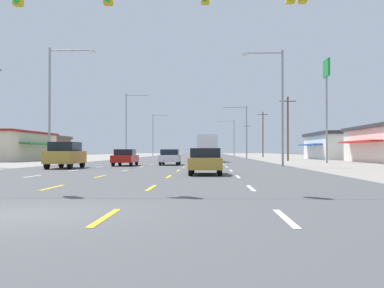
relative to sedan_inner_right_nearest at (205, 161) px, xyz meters
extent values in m
plane|color=#4C4C4F|center=(-3.59, 49.13, -0.76)|extent=(572.00, 572.00, 0.00)
cube|color=gray|center=(-28.34, 49.13, -0.75)|extent=(28.00, 440.00, 0.01)
cube|color=gray|center=(21.16, 49.13, -0.75)|extent=(28.00, 440.00, 0.01)
cube|color=white|center=(-8.84, -2.37, -0.75)|extent=(0.14, 2.60, 0.01)
cube|color=white|center=(-8.84, 5.13, -0.75)|extent=(0.14, 2.60, 0.01)
cube|color=white|center=(-8.84, 12.63, -0.75)|extent=(0.14, 2.60, 0.01)
cube|color=white|center=(-8.84, 20.13, -0.75)|extent=(0.14, 2.60, 0.01)
cube|color=white|center=(-8.84, 27.63, -0.75)|extent=(0.14, 2.60, 0.01)
cube|color=white|center=(-8.84, 35.13, -0.75)|extent=(0.14, 2.60, 0.01)
cube|color=white|center=(-8.84, 42.63, -0.75)|extent=(0.14, 2.60, 0.01)
cube|color=white|center=(-8.84, 50.13, -0.75)|extent=(0.14, 2.60, 0.01)
cube|color=white|center=(-8.84, 57.63, -0.75)|extent=(0.14, 2.60, 0.01)
cube|color=white|center=(-8.84, 65.13, -0.75)|extent=(0.14, 2.60, 0.01)
cube|color=white|center=(-8.84, 72.63, -0.75)|extent=(0.14, 2.60, 0.01)
cube|color=white|center=(-8.84, 80.13, -0.75)|extent=(0.14, 2.60, 0.01)
cube|color=white|center=(-8.84, 87.63, -0.75)|extent=(0.14, 2.60, 0.01)
cube|color=white|center=(-8.84, 95.13, -0.75)|extent=(0.14, 2.60, 0.01)
cube|color=white|center=(-8.84, 102.63, -0.75)|extent=(0.14, 2.60, 0.01)
cube|color=white|center=(-8.84, 110.13, -0.75)|extent=(0.14, 2.60, 0.01)
cube|color=white|center=(-8.84, 117.63, -0.75)|extent=(0.14, 2.60, 0.01)
cube|color=white|center=(-8.84, 125.13, -0.75)|extent=(0.14, 2.60, 0.01)
cube|color=white|center=(-8.84, 132.63, -0.75)|extent=(0.14, 2.60, 0.01)
cube|color=white|center=(-8.84, 140.13, -0.75)|extent=(0.14, 2.60, 0.01)
cube|color=white|center=(-8.84, 147.63, -0.75)|extent=(0.14, 2.60, 0.01)
cube|color=white|center=(-8.84, 155.13, -0.75)|extent=(0.14, 2.60, 0.01)
cube|color=white|center=(-8.84, 162.63, -0.75)|extent=(0.14, 2.60, 0.01)
cube|color=white|center=(-8.84, 170.13, -0.75)|extent=(0.14, 2.60, 0.01)
cube|color=white|center=(-8.84, 177.63, -0.75)|extent=(0.14, 2.60, 0.01)
cube|color=white|center=(-8.84, 185.13, -0.75)|extent=(0.14, 2.60, 0.01)
cube|color=white|center=(-8.84, 192.63, -0.75)|extent=(0.14, 2.60, 0.01)
cube|color=white|center=(-8.84, 200.13, -0.75)|extent=(0.14, 2.60, 0.01)
cube|color=yellow|center=(-5.34, -9.87, -0.75)|extent=(0.14, 2.60, 0.01)
cube|color=yellow|center=(-5.34, -2.37, -0.75)|extent=(0.14, 2.60, 0.01)
cube|color=yellow|center=(-5.34, 5.13, -0.75)|extent=(0.14, 2.60, 0.01)
cube|color=yellow|center=(-5.34, 12.63, -0.75)|extent=(0.14, 2.60, 0.01)
cube|color=yellow|center=(-5.34, 20.13, -0.75)|extent=(0.14, 2.60, 0.01)
cube|color=yellow|center=(-5.34, 27.63, -0.75)|extent=(0.14, 2.60, 0.01)
cube|color=yellow|center=(-5.34, 35.13, -0.75)|extent=(0.14, 2.60, 0.01)
cube|color=yellow|center=(-5.34, 42.63, -0.75)|extent=(0.14, 2.60, 0.01)
cube|color=yellow|center=(-5.34, 50.13, -0.75)|extent=(0.14, 2.60, 0.01)
cube|color=yellow|center=(-5.34, 57.63, -0.75)|extent=(0.14, 2.60, 0.01)
cube|color=yellow|center=(-5.34, 65.13, -0.75)|extent=(0.14, 2.60, 0.01)
cube|color=yellow|center=(-5.34, 72.63, -0.75)|extent=(0.14, 2.60, 0.01)
cube|color=yellow|center=(-5.34, 80.13, -0.75)|extent=(0.14, 2.60, 0.01)
cube|color=yellow|center=(-5.34, 87.63, -0.75)|extent=(0.14, 2.60, 0.01)
cube|color=yellow|center=(-5.34, 95.13, -0.75)|extent=(0.14, 2.60, 0.01)
cube|color=yellow|center=(-5.34, 102.63, -0.75)|extent=(0.14, 2.60, 0.01)
cube|color=yellow|center=(-5.34, 110.13, -0.75)|extent=(0.14, 2.60, 0.01)
cube|color=yellow|center=(-5.34, 117.63, -0.75)|extent=(0.14, 2.60, 0.01)
cube|color=yellow|center=(-5.34, 125.13, -0.75)|extent=(0.14, 2.60, 0.01)
cube|color=yellow|center=(-5.34, 132.63, -0.75)|extent=(0.14, 2.60, 0.01)
cube|color=yellow|center=(-5.34, 140.13, -0.75)|extent=(0.14, 2.60, 0.01)
cube|color=yellow|center=(-5.34, 147.63, -0.75)|extent=(0.14, 2.60, 0.01)
cube|color=yellow|center=(-5.34, 155.13, -0.75)|extent=(0.14, 2.60, 0.01)
cube|color=yellow|center=(-5.34, 162.63, -0.75)|extent=(0.14, 2.60, 0.01)
cube|color=yellow|center=(-5.34, 170.13, -0.75)|extent=(0.14, 2.60, 0.01)
cube|color=yellow|center=(-5.34, 177.63, -0.75)|extent=(0.14, 2.60, 0.01)
cube|color=yellow|center=(-5.34, 185.13, -0.75)|extent=(0.14, 2.60, 0.01)
cube|color=yellow|center=(-5.34, 192.63, -0.75)|extent=(0.14, 2.60, 0.01)
cube|color=yellow|center=(-5.34, 200.13, -0.75)|extent=(0.14, 2.60, 0.01)
cube|color=yellow|center=(-1.84, -17.37, -0.75)|extent=(0.14, 2.60, 0.01)
cube|color=yellow|center=(-1.84, -9.87, -0.75)|extent=(0.14, 2.60, 0.01)
cube|color=yellow|center=(-1.84, -2.37, -0.75)|extent=(0.14, 2.60, 0.01)
cube|color=yellow|center=(-1.84, 5.13, -0.75)|extent=(0.14, 2.60, 0.01)
cube|color=yellow|center=(-1.84, 12.63, -0.75)|extent=(0.14, 2.60, 0.01)
cube|color=yellow|center=(-1.84, 20.13, -0.75)|extent=(0.14, 2.60, 0.01)
cube|color=yellow|center=(-1.84, 27.63, -0.75)|extent=(0.14, 2.60, 0.01)
cube|color=yellow|center=(-1.84, 35.13, -0.75)|extent=(0.14, 2.60, 0.01)
cube|color=yellow|center=(-1.84, 42.63, -0.75)|extent=(0.14, 2.60, 0.01)
cube|color=yellow|center=(-1.84, 50.13, -0.75)|extent=(0.14, 2.60, 0.01)
cube|color=yellow|center=(-1.84, 57.63, -0.75)|extent=(0.14, 2.60, 0.01)
cube|color=yellow|center=(-1.84, 65.13, -0.75)|extent=(0.14, 2.60, 0.01)
cube|color=yellow|center=(-1.84, 72.63, -0.75)|extent=(0.14, 2.60, 0.01)
cube|color=yellow|center=(-1.84, 80.13, -0.75)|extent=(0.14, 2.60, 0.01)
cube|color=yellow|center=(-1.84, 87.63, -0.75)|extent=(0.14, 2.60, 0.01)
cube|color=yellow|center=(-1.84, 95.13, -0.75)|extent=(0.14, 2.60, 0.01)
cube|color=yellow|center=(-1.84, 102.63, -0.75)|extent=(0.14, 2.60, 0.01)
cube|color=yellow|center=(-1.84, 110.13, -0.75)|extent=(0.14, 2.60, 0.01)
cube|color=yellow|center=(-1.84, 117.63, -0.75)|extent=(0.14, 2.60, 0.01)
cube|color=yellow|center=(-1.84, 125.13, -0.75)|extent=(0.14, 2.60, 0.01)
cube|color=yellow|center=(-1.84, 132.63, -0.75)|extent=(0.14, 2.60, 0.01)
cube|color=yellow|center=(-1.84, 140.13, -0.75)|extent=(0.14, 2.60, 0.01)
cube|color=yellow|center=(-1.84, 147.63, -0.75)|extent=(0.14, 2.60, 0.01)
cube|color=yellow|center=(-1.84, 155.13, -0.75)|extent=(0.14, 2.60, 0.01)
cube|color=yellow|center=(-1.84, 162.63, -0.75)|extent=(0.14, 2.60, 0.01)
cube|color=yellow|center=(-1.84, 170.13, -0.75)|extent=(0.14, 2.60, 0.01)
cube|color=yellow|center=(-1.84, 177.63, -0.75)|extent=(0.14, 2.60, 0.01)
cube|color=yellow|center=(-1.84, 185.13, -0.75)|extent=(0.14, 2.60, 0.01)
cube|color=yellow|center=(-1.84, 192.63, -0.75)|extent=(0.14, 2.60, 0.01)
cube|color=yellow|center=(-1.84, 200.13, -0.75)|extent=(0.14, 2.60, 0.01)
cube|color=white|center=(1.66, -17.37, -0.75)|extent=(0.14, 2.60, 0.01)
cube|color=white|center=(1.66, -9.87, -0.75)|extent=(0.14, 2.60, 0.01)
cube|color=white|center=(1.66, -2.37, -0.75)|extent=(0.14, 2.60, 0.01)
cube|color=white|center=(1.66, 5.13, -0.75)|extent=(0.14, 2.60, 0.01)
cube|color=white|center=(1.66, 12.63, -0.75)|extent=(0.14, 2.60, 0.01)
cube|color=white|center=(1.66, 20.13, -0.75)|extent=(0.14, 2.60, 0.01)
cube|color=white|center=(1.66, 27.63, -0.75)|extent=(0.14, 2.60, 0.01)
cube|color=white|center=(1.66, 35.13, -0.75)|extent=(0.14, 2.60, 0.01)
cube|color=white|center=(1.66, 42.63, -0.75)|extent=(0.14, 2.60, 0.01)
cube|color=white|center=(1.66, 50.13, -0.75)|extent=(0.14, 2.60, 0.01)
cube|color=white|center=(1.66, 57.63, -0.75)|extent=(0.14, 2.60, 0.01)
cube|color=white|center=(1.66, 65.13, -0.75)|extent=(0.14, 2.60, 0.01)
cube|color=white|center=(1.66, 72.63, -0.75)|extent=(0.14, 2.60, 0.01)
cube|color=white|center=(1.66, 80.13, -0.75)|extent=(0.14, 2.60, 0.01)
cube|color=white|center=(1.66, 87.63, -0.75)|extent=(0.14, 2.60, 0.01)
cube|color=white|center=(1.66, 95.13, -0.75)|extent=(0.14, 2.60, 0.01)
cube|color=white|center=(1.66, 102.63, -0.75)|extent=(0.14, 2.60, 0.01)
cube|color=white|center=(1.66, 110.13, -0.75)|extent=(0.14, 2.60, 0.01)
cube|color=white|center=(1.66, 117.63, -0.75)|extent=(0.14, 2.60, 0.01)
cube|color=white|center=(1.66, 125.13, -0.75)|extent=(0.14, 2.60, 0.01)
cube|color=white|center=(1.66, 132.63, -0.75)|extent=(0.14, 2.60, 0.01)
cube|color=white|center=(1.66, 140.13, -0.75)|extent=(0.14, 2.60, 0.01)
cube|color=white|center=(1.66, 147.63, -0.75)|extent=(0.14, 2.60, 0.01)
cube|color=white|center=(1.66, 155.13, -0.75)|extent=(0.14, 2.60, 0.01)
cube|color=white|center=(1.66, 162.63, -0.75)|extent=(0.14, 2.60, 0.01)
cube|color=white|center=(1.66, 170.13, -0.75)|extent=(0.14, 2.60, 0.01)
cube|color=white|center=(1.66, 177.63, -0.75)|extent=(0.14, 2.60, 0.01)
cube|color=white|center=(1.66, 185.13, -0.75)|extent=(0.14, 2.60, 0.01)
cube|color=white|center=(1.66, 192.63, -0.75)|extent=(0.14, 2.60, 0.01)
cube|color=white|center=(1.66, 200.13, -0.75)|extent=(0.14, 2.60, 0.01)
sphere|color=green|center=(-6.77, -9.71, 5.99)|extent=(0.20, 0.20, 0.20)
cube|color=#B28C33|center=(0.00, 0.02, -0.13)|extent=(1.80, 4.50, 0.62)
cube|color=black|center=(0.00, -0.08, 0.44)|extent=(1.62, 2.10, 0.52)
cylinder|color=black|center=(-0.77, 1.57, -0.44)|extent=(0.22, 0.64, 0.64)
cylinder|color=black|center=(0.77, 1.57, -0.44)|extent=(0.22, 0.64, 0.64)
cylinder|color=black|center=(-0.77, -1.53, -0.44)|extent=(0.22, 0.64, 0.64)
cylinder|color=black|center=(0.77, -1.53, -0.44)|extent=(0.22, 0.64, 0.64)
cube|color=#B28C33|center=(-10.63, 9.17, 0.08)|extent=(1.98, 4.90, 0.92)
cube|color=black|center=(-10.63, 9.12, 0.88)|extent=(1.82, 2.70, 0.68)
cylinder|color=black|center=(-11.47, 10.87, -0.38)|extent=(0.26, 0.76, 0.76)
cylinder|color=black|center=(-9.79, 10.87, -0.38)|extent=(0.26, 0.76, 0.76)
cylinder|color=black|center=(-11.47, 7.47, -0.38)|extent=(0.26, 0.76, 0.76)
cylinder|color=black|center=(-9.79, 7.47, -0.38)|extent=(0.26, 0.76, 0.76)
cube|color=red|center=(-7.19, 15.49, -0.13)|extent=(1.80, 4.50, 0.62)
cube|color=black|center=(-7.19, 15.39, 0.44)|extent=(1.62, 2.10, 0.52)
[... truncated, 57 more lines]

